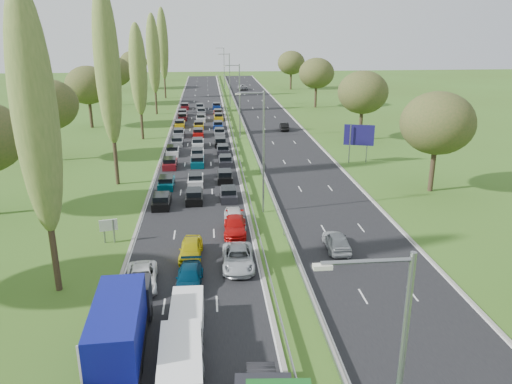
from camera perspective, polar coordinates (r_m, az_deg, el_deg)
name	(u,v)px	position (r m, az deg, el deg)	size (l,w,h in m)	color
ground	(239,136)	(85.32, -1.92, 6.44)	(260.00, 260.00, 0.00)	#3C591C
near_carriageway	(200,134)	(87.62, -6.47, 6.65)	(10.50, 215.00, 0.04)	black
far_carriageway	(277,132)	(88.42, 2.37, 6.85)	(10.50, 215.00, 0.04)	black
central_reservation	(238,130)	(87.65, -2.03, 7.12)	(2.36, 215.00, 0.32)	gray
lamp_columns	(240,102)	(82.31, -1.88, 10.24)	(0.18, 140.18, 12.00)	gray
poplar_row	(127,67)	(72.49, -14.49, 13.67)	(2.80, 127.80, 22.44)	#2D2116
woodland_left	(40,109)	(70.00, -23.46, 8.73)	(8.00, 166.00, 11.10)	#2D2116
woodland_right	(380,100)	(74.89, 14.02, 10.21)	(8.00, 153.00, 11.10)	#2D2116
traffic_queue_fill	(199,137)	(82.76, -6.54, 6.27)	(9.12, 68.69, 0.80)	black
near_car_2	(141,278)	(36.75, -12.98, -9.52)	(2.19, 4.75, 1.32)	white
near_car_6	(183,352)	(28.84, -8.33, -17.65)	(2.27, 4.93, 1.37)	slate
near_car_7	(189,277)	(36.18, -7.62, -9.66)	(1.83, 4.51, 1.31)	#05304C
near_car_8	(191,249)	(40.30, -7.46, -6.46)	(1.76, 4.38, 1.49)	#BEB20C
near_car_10	(238,258)	(38.55, -2.05, -7.55)	(2.39, 5.18, 1.44)	#ABB1B5
near_car_11	(235,226)	(44.59, -2.42, -3.87)	(1.96, 4.83, 1.40)	#AE0C0A
near_car_12	(235,218)	(46.21, -2.46, -2.98)	(1.80, 4.46, 1.52)	silver
far_car_0	(337,241)	(41.87, 9.20, -5.55)	(1.79, 4.45, 1.52)	#A3A7AC
far_car_1	(284,126)	(90.04, 3.24, 7.50)	(1.44, 4.12, 1.36)	black
far_car_2	(242,87)	(150.14, -1.58, 11.90)	(2.53, 5.49, 1.53)	gray
blue_lorry	(121,324)	(29.41, -15.13, -14.41)	(2.48, 8.94, 3.77)	black
white_van_front	(181,364)	(27.31, -8.54, -18.88)	(2.15, 5.50, 2.21)	white
white_van_rear	(187,318)	(31.09, -7.87, -14.04)	(1.90, 4.83, 1.94)	white
info_sign	(109,228)	(44.23, -16.49, -3.94)	(1.48, 0.44, 2.10)	gray
direction_sign	(359,137)	(68.71, 11.68, 6.20)	(3.85, 1.28, 5.20)	gray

